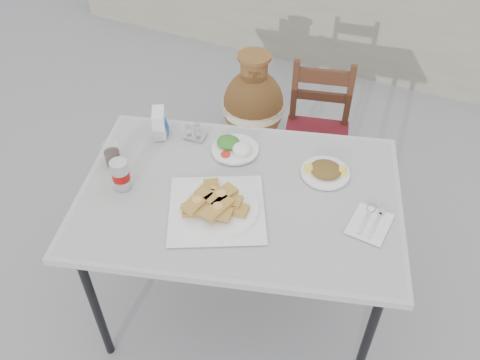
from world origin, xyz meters
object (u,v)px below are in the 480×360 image
at_px(salad_chopped_plate, 326,171).
at_px(condiment_caddy, 195,132).
at_px(cola_glass, 112,155).
at_px(terracotta_urn, 253,107).
at_px(soda_can, 121,174).
at_px(chair, 316,134).
at_px(napkin_holder, 159,123).
at_px(pide_plate, 217,204).
at_px(cafe_table, 240,201).
at_px(salad_rice_plate, 235,147).

xyz_separation_m(salad_chopped_plate, condiment_caddy, (-0.65, -0.01, 0.01)).
xyz_separation_m(cola_glass, condiment_caddy, (0.25, 0.33, -0.02)).
bearing_deg(salad_chopped_plate, terracotta_urn, 128.36).
xyz_separation_m(soda_can, chair, (0.52, 1.20, -0.46)).
relative_size(salad_chopped_plate, napkin_holder, 1.62).
xyz_separation_m(pide_plate, condiment_caddy, (-0.31, 0.39, -0.01)).
bearing_deg(chair, pide_plate, -108.59).
xyz_separation_m(salad_chopped_plate, chair, (-0.25, 0.75, -0.41)).
height_order(soda_can, terracotta_urn, soda_can).
distance_m(cafe_table, condiment_caddy, 0.44).
bearing_deg(salad_rice_plate, terracotta_urn, 108.65).
bearing_deg(napkin_holder, cola_glass, -136.78).
height_order(pide_plate, condiment_caddy, pide_plate).
relative_size(pide_plate, soda_can, 3.84).
bearing_deg(napkin_holder, salad_rice_plate, -23.20).
height_order(napkin_holder, chair, napkin_holder).
bearing_deg(salad_chopped_plate, cola_glass, -159.43).
relative_size(pide_plate, salad_chopped_plate, 2.43).
distance_m(cola_glass, napkin_holder, 0.28).
relative_size(soda_can, chair, 0.16).
relative_size(soda_can, condiment_caddy, 1.28).
relative_size(salad_rice_plate, napkin_holder, 1.65).
distance_m(salad_rice_plate, napkin_holder, 0.38).
bearing_deg(salad_rice_plate, soda_can, -128.49).
xyz_separation_m(pide_plate, napkin_holder, (-0.48, 0.33, 0.03)).
bearing_deg(cafe_table, soda_can, -159.01).
bearing_deg(condiment_caddy, cafe_table, -35.59).
bearing_deg(pide_plate, salad_rice_plate, 104.40).
xyz_separation_m(cafe_table, napkin_holder, (-0.52, 0.20, 0.13)).
bearing_deg(cola_glass, salad_rice_plate, 34.08).
xyz_separation_m(salad_rice_plate, terracotta_urn, (-0.34, 1.00, -0.51)).
bearing_deg(cola_glass, cafe_table, 6.85).
height_order(salad_chopped_plate, soda_can, soda_can).
relative_size(cafe_table, condiment_caddy, 14.64).
bearing_deg(condiment_caddy, salad_rice_plate, -3.44).
bearing_deg(condiment_caddy, salad_chopped_plate, 0.95).
bearing_deg(salad_rice_plate, cafe_table, -60.26).
bearing_deg(chair, cafe_table, -106.85).
relative_size(cafe_table, soda_can, 11.47).
bearing_deg(napkin_holder, condiment_caddy, -10.67).
relative_size(pide_plate, condiment_caddy, 4.90).
xyz_separation_m(napkin_holder, condiment_caddy, (0.16, 0.06, -0.04)).
relative_size(soda_can, cola_glass, 1.26).
xyz_separation_m(salad_rice_plate, chair, (0.18, 0.77, -0.41)).
bearing_deg(napkin_holder, pide_plate, -64.67).
bearing_deg(pide_plate, chair, 85.65).
height_order(pide_plate, terracotta_urn, pide_plate).
relative_size(pide_plate, terracotta_urn, 0.72).
distance_m(napkin_holder, chair, 1.09).
height_order(cola_glass, terracotta_urn, cola_glass).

